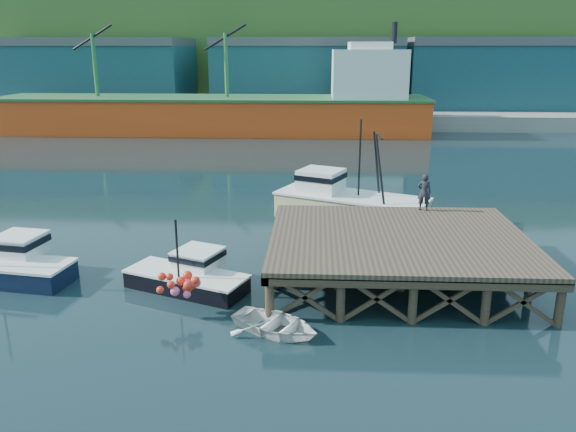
# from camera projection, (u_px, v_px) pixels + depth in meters

# --- Properties ---
(ground) EXTENTS (300.00, 300.00, 0.00)m
(ground) POSITION_uv_depth(u_px,v_px,m) (282.00, 275.00, 27.21)
(ground) COLOR black
(ground) RESTS_ON ground
(wharf) EXTENTS (12.00, 10.00, 2.62)m
(wharf) POSITION_uv_depth(u_px,v_px,m) (399.00, 240.00, 26.21)
(wharf) COLOR brown
(wharf) RESTS_ON ground
(far_quay) EXTENTS (160.00, 40.00, 2.00)m
(far_quay) POSITION_uv_depth(u_px,v_px,m) (307.00, 109.00, 93.94)
(far_quay) COLOR gray
(far_quay) RESTS_ON ground
(warehouse_left) EXTENTS (32.00, 16.00, 9.00)m
(warehouse_left) POSITION_uv_depth(u_px,v_px,m) (87.00, 76.00, 89.28)
(warehouse_left) COLOR #184550
(warehouse_left) RESTS_ON far_quay
(warehouse_mid) EXTENTS (28.00, 16.00, 9.00)m
(warehouse_mid) POSITION_uv_depth(u_px,v_px,m) (307.00, 76.00, 87.58)
(warehouse_mid) COLOR #184550
(warehouse_mid) RESTS_ON far_quay
(warehouse_right) EXTENTS (30.00, 16.00, 9.00)m
(warehouse_right) POSITION_uv_depth(u_px,v_px,m) (502.00, 77.00, 86.13)
(warehouse_right) COLOR #184550
(warehouse_right) RESTS_ON far_quay
(cargo_ship) EXTENTS (55.50, 10.00, 13.75)m
(cargo_ship) POSITION_uv_depth(u_px,v_px,m) (239.00, 107.00, 72.63)
(cargo_ship) COLOR #E54715
(cargo_ship) RESTS_ON ground
(hillside) EXTENTS (220.00, 50.00, 22.00)m
(hillside) POSITION_uv_depth(u_px,v_px,m) (310.00, 47.00, 119.81)
(hillside) COLOR #2D511E
(hillside) RESTS_ON ground
(boat_navy) EXTENTS (6.42, 3.82, 3.85)m
(boat_navy) POSITION_uv_depth(u_px,v_px,m) (10.00, 264.00, 26.47)
(boat_navy) COLOR black
(boat_navy) RESTS_ON ground
(boat_black) EXTENTS (6.01, 4.99, 3.49)m
(boat_black) POSITION_uv_depth(u_px,v_px,m) (189.00, 275.00, 25.55)
(boat_black) COLOR black
(boat_black) RESTS_ON ground
(trawler) EXTENTS (10.14, 7.12, 6.42)m
(trawler) POSITION_uv_depth(u_px,v_px,m) (348.00, 200.00, 35.63)
(trawler) COLOR #D4C889
(trawler) RESTS_ON ground
(dinghy) EXTENTS (4.41, 4.00, 0.75)m
(dinghy) POSITION_uv_depth(u_px,v_px,m) (275.00, 324.00, 21.54)
(dinghy) COLOR white
(dinghy) RESTS_ON ground
(dockworker) EXTENTS (0.83, 0.66, 2.00)m
(dockworker) POSITION_uv_depth(u_px,v_px,m) (424.00, 192.00, 30.17)
(dockworker) COLOR black
(dockworker) RESTS_ON wharf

